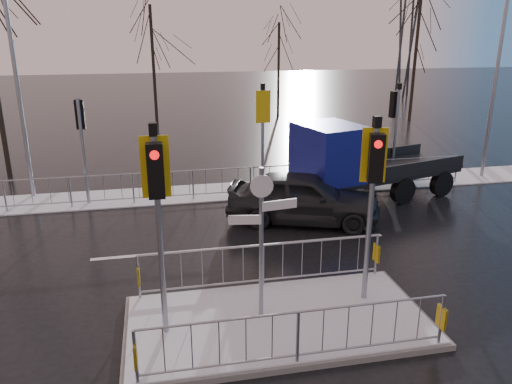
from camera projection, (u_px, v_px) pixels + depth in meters
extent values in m
plane|color=black|center=(278.00, 324.00, 9.98)|extent=(120.00, 120.00, 0.00)
cube|color=white|center=(220.00, 192.00, 17.98)|extent=(30.00, 2.00, 0.04)
cube|color=silver|center=(244.00, 247.00, 13.52)|extent=(8.00, 0.15, 0.01)
cube|color=#60605C|center=(278.00, 322.00, 9.96)|extent=(6.00, 3.00, 0.12)
cube|color=white|center=(278.00, 318.00, 9.94)|extent=(5.85, 2.85, 0.03)
cube|color=gold|center=(135.00, 355.00, 7.97)|extent=(0.05, 0.28, 0.42)
cube|color=gold|center=(442.00, 317.00, 9.01)|extent=(0.05, 0.28, 0.42)
cube|color=gold|center=(138.00, 275.00, 10.54)|extent=(0.05, 0.28, 0.42)
cube|color=gold|center=(376.00, 253.00, 11.57)|extent=(0.05, 0.28, 0.42)
cylinder|color=gray|center=(160.00, 241.00, 8.93)|extent=(0.11, 0.11, 3.80)
cube|color=black|center=(155.00, 171.00, 8.34)|extent=(0.28, 0.22, 0.95)
cylinder|color=red|center=(154.00, 155.00, 8.14)|extent=(0.16, 0.04, 0.16)
cube|color=gold|center=(155.00, 167.00, 8.57)|extent=(0.50, 0.03, 1.10)
cube|color=black|center=(153.00, 129.00, 8.30)|extent=(0.14, 0.14, 0.22)
cylinder|color=gray|center=(370.00, 218.00, 10.12)|extent=(0.11, 0.11, 3.70)
cube|color=black|center=(376.00, 158.00, 9.54)|extent=(0.33, 0.28, 0.95)
cylinder|color=red|center=(378.00, 144.00, 9.35)|extent=(0.16, 0.08, 0.16)
cube|color=gold|center=(374.00, 155.00, 9.78)|extent=(0.49, 0.16, 1.10)
cube|color=black|center=(377.00, 122.00, 9.50)|extent=(0.14, 0.14, 0.22)
cylinder|color=gray|center=(261.00, 245.00, 9.59)|extent=(0.09, 0.09, 3.10)
cube|color=silver|center=(279.00, 205.00, 9.40)|extent=(0.70, 0.14, 0.18)
cube|color=silver|center=(245.00, 220.00, 9.35)|extent=(0.62, 0.15, 0.18)
cylinder|color=silver|center=(262.00, 186.00, 9.18)|extent=(0.44, 0.03, 0.44)
cylinder|color=gray|center=(83.00, 152.00, 16.28)|extent=(0.11, 0.11, 3.50)
cube|color=black|center=(80.00, 114.00, 16.07)|extent=(0.28, 0.22, 0.95)
cylinder|color=red|center=(79.00, 105.00, 16.08)|extent=(0.16, 0.04, 0.16)
cylinder|color=gray|center=(263.00, 142.00, 17.41)|extent=(0.11, 0.11, 3.60)
cube|color=black|center=(262.00, 106.00, 17.19)|extent=(0.28, 0.22, 0.95)
cylinder|color=red|center=(261.00, 97.00, 17.20)|extent=(0.16, 0.04, 0.16)
cube|color=gold|center=(263.00, 107.00, 16.95)|extent=(0.50, 0.03, 1.10)
cube|color=black|center=(263.00, 87.00, 16.81)|extent=(0.14, 0.14, 0.22)
cylinder|color=gray|center=(395.00, 138.00, 18.39)|extent=(0.11, 0.11, 3.50)
cube|color=black|center=(394.00, 104.00, 18.16)|extent=(0.33, 0.28, 0.95)
cylinder|color=red|center=(393.00, 96.00, 18.16)|extent=(0.16, 0.08, 0.16)
cube|color=black|center=(399.00, 86.00, 17.80)|extent=(0.14, 0.14, 0.22)
imported|color=black|center=(303.00, 197.00, 15.03)|extent=(4.93, 3.28, 1.56)
cylinder|color=black|center=(342.00, 202.00, 15.65)|extent=(0.93, 0.49, 0.89)
cylinder|color=black|center=(310.00, 186.00, 17.23)|extent=(0.93, 0.49, 0.89)
cylinder|color=black|center=(403.00, 191.00, 16.73)|extent=(0.93, 0.49, 0.89)
cylinder|color=black|center=(367.00, 177.00, 18.31)|extent=(0.93, 0.49, 0.89)
cylinder|color=black|center=(442.00, 184.00, 17.49)|extent=(0.93, 0.49, 0.89)
cylinder|color=black|center=(404.00, 171.00, 19.08)|extent=(0.93, 0.49, 0.89)
cube|color=black|center=(377.00, 173.00, 17.23)|extent=(6.22, 3.54, 0.14)
cube|color=navy|center=(329.00, 152.00, 16.04)|extent=(2.29, 2.54, 1.78)
cube|color=black|center=(352.00, 139.00, 16.31)|extent=(0.51, 1.73, 0.98)
cube|color=#2D3033|center=(314.00, 184.00, 16.12)|extent=(0.65, 2.01, 0.31)
cube|color=black|center=(399.00, 166.00, 17.61)|extent=(4.35, 3.10, 0.11)
cube|color=black|center=(357.00, 152.00, 16.56)|extent=(0.64, 2.08, 1.34)
cylinder|color=black|center=(154.00, 67.00, 28.98)|extent=(0.19, 0.19, 6.90)
cylinder|color=black|center=(279.00, 71.00, 32.52)|extent=(0.16, 0.16, 5.98)
cylinder|color=black|center=(415.00, 61.00, 31.04)|extent=(0.20, 0.20, 7.36)
cylinder|color=gray|center=(496.00, 74.00, 18.65)|extent=(0.14, 0.14, 8.00)
cylinder|color=gray|center=(16.00, 77.00, 16.29)|extent=(0.14, 0.14, 8.20)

